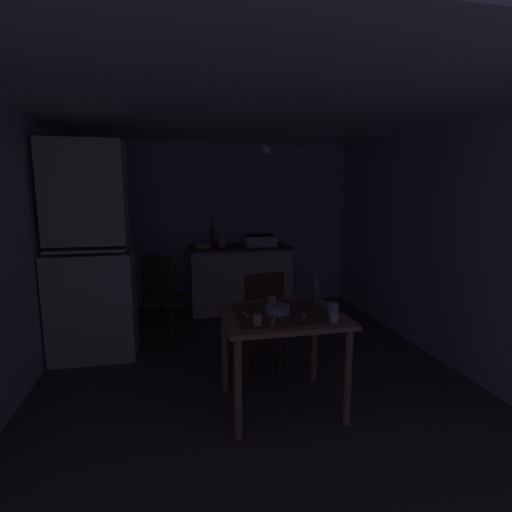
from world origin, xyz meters
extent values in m
plane|color=#544F46|center=(0.00, 0.00, 0.00)|extent=(5.35, 5.35, 0.00)
cube|color=silver|center=(0.00, 2.23, 1.19)|extent=(3.97, 0.10, 2.38)
cube|color=silver|center=(-1.98, 0.00, 1.19)|extent=(0.10, 4.45, 2.38)
cube|color=silver|center=(1.98, 0.00, 1.19)|extent=(0.10, 4.45, 2.38)
cube|color=white|center=(0.00, 0.00, 2.43)|extent=(3.97, 4.45, 0.10)
cube|color=beige|center=(-1.50, 0.57, 0.55)|extent=(0.82, 0.52, 1.09)
cube|color=beige|center=(-1.50, 0.57, 1.68)|extent=(0.76, 0.44, 1.01)
cube|color=beige|center=(-1.50, 0.54, 1.14)|extent=(0.74, 0.47, 0.02)
cube|color=beige|center=(0.24, 1.86, 0.45)|extent=(1.39, 0.60, 0.89)
cube|color=brown|center=(0.24, 1.86, 0.91)|extent=(1.42, 0.63, 0.03)
sphere|color=#2D2823|center=(0.04, 1.54, 0.49)|extent=(0.02, 0.02, 0.02)
cube|color=white|center=(0.54, 1.86, 1.00)|extent=(0.44, 0.34, 0.15)
cube|color=black|center=(0.54, 1.86, 1.07)|extent=(0.38, 0.28, 0.01)
cylinder|color=maroon|center=(-0.14, 1.91, 1.06)|extent=(0.05, 0.05, 0.28)
cylinder|color=maroon|center=(-0.14, 1.84, 1.16)|extent=(0.03, 0.12, 0.03)
cylinder|color=maroon|center=(-0.14, 1.97, 1.25)|extent=(0.02, 0.16, 0.12)
cylinder|color=beige|center=(-0.28, 1.81, 0.96)|extent=(0.23, 0.23, 0.07)
cylinder|color=beige|center=(-0.01, 1.84, 0.99)|extent=(0.11, 0.11, 0.13)
cube|color=#A5805E|center=(0.12, -0.76, 0.76)|extent=(0.93, 0.82, 0.04)
cube|color=white|center=(0.12, -0.76, 0.77)|extent=(0.72, 0.64, 0.00)
cylinder|color=#A07F5B|center=(-0.28, -1.11, 0.37)|extent=(0.06, 0.06, 0.74)
cylinder|color=#A47C59|center=(0.52, -1.11, 0.37)|extent=(0.06, 0.06, 0.74)
cylinder|color=#9E7F5A|center=(-0.28, -0.42, 0.37)|extent=(0.06, 0.06, 0.74)
cylinder|color=#9F8259|center=(0.53, -0.42, 0.37)|extent=(0.06, 0.06, 0.74)
cube|color=#4A3621|center=(0.07, -0.06, 0.42)|extent=(0.48, 0.48, 0.03)
cube|color=#4B3523|center=(0.11, -0.24, 0.70)|extent=(0.37, 0.11, 0.54)
cylinder|color=#4A3621|center=(0.19, 0.15, 0.20)|extent=(0.04, 0.04, 0.40)
cylinder|color=#4A3621|center=(-0.14, 0.07, 0.20)|extent=(0.04, 0.04, 0.40)
cylinder|color=#4A3621|center=(0.27, -0.18, 0.20)|extent=(0.04, 0.04, 0.40)
cylinder|color=#4A3621|center=(-0.06, -0.26, 0.20)|extent=(0.04, 0.04, 0.40)
cube|color=#443D23|center=(-0.79, 1.21, 0.42)|extent=(0.55, 0.55, 0.03)
cube|color=#484124|center=(-0.89, 1.05, 0.70)|extent=(0.34, 0.22, 0.52)
cylinder|color=#443D23|center=(-0.56, 1.27, 0.20)|extent=(0.04, 0.04, 0.41)
cylinder|color=#443D23|center=(-0.85, 1.45, 0.20)|extent=(0.04, 0.04, 0.41)
cylinder|color=#443D23|center=(-0.73, 0.98, 0.20)|extent=(0.04, 0.04, 0.41)
cylinder|color=#443D23|center=(-1.02, 1.15, 0.20)|extent=(0.04, 0.04, 0.41)
cylinder|color=#9EB2C6|center=(0.09, -0.76, 0.80)|extent=(0.19, 0.19, 0.06)
cylinder|color=#9EB2C6|center=(0.50, -0.87, 0.82)|extent=(0.09, 0.09, 0.09)
cylinder|color=beige|center=(0.11, -0.50, 0.80)|extent=(0.06, 0.06, 0.06)
cylinder|color=white|center=(0.44, -1.04, 0.81)|extent=(0.06, 0.06, 0.06)
cylinder|color=tan|center=(-0.12, -1.00, 0.81)|extent=(0.06, 0.06, 0.08)
cylinder|color=#4C7F56|center=(0.51, -0.46, 0.87)|extent=(0.06, 0.06, 0.20)
cylinder|color=#4C7F56|center=(0.51, -0.46, 1.00)|extent=(0.03, 0.03, 0.07)
cube|color=silver|center=(0.01, -0.93, 0.78)|extent=(0.09, 0.20, 0.00)
cube|color=beige|center=(0.27, -0.86, 0.78)|extent=(0.04, 0.12, 0.00)
cube|color=beige|center=(-0.16, -0.73, 0.78)|extent=(0.05, 0.16, 0.00)
sphere|color=#F9EFCC|center=(0.23, 0.22, 2.09)|extent=(0.08, 0.08, 0.08)
camera|label=1|loc=(-0.69, -3.58, 1.71)|focal=27.56mm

